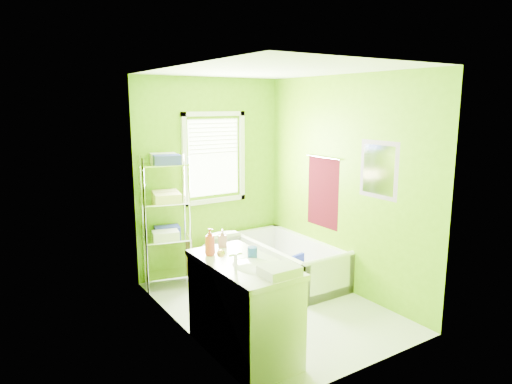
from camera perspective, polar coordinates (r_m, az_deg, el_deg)
ground at (r=5.34m, az=1.93°, el=-14.07°), size 2.90×2.90×0.00m
room_envelope at (r=4.89m, az=2.05°, el=2.58°), size 2.14×2.94×2.62m
window at (r=6.12m, az=-5.26°, el=4.88°), size 0.92×0.05×1.22m
door at (r=3.66m, az=-2.45°, el=-9.19°), size 0.09×0.80×2.00m
right_wall_decor at (r=5.56m, az=10.92°, el=1.05°), size 0.04×1.48×1.17m
bathtub at (r=6.05m, az=4.23°, el=-9.29°), size 0.76×1.63×0.53m
toilet at (r=5.95m, az=-4.92°, el=-7.72°), size 0.48×0.74×0.71m
vanity at (r=4.27m, az=-1.54°, el=-13.88°), size 0.60×1.17×1.13m
wire_shelf_unit at (r=5.68m, az=-11.02°, el=-1.84°), size 0.62×0.50×1.67m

